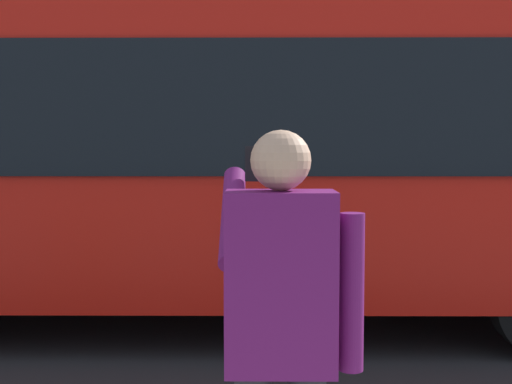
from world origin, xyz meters
TOP-DOWN VIEW (x-y plane):
  - ground_plane at (0.00, 0.00)m, footprint 60.00×60.00m
  - red_bus at (1.12, 0.16)m, footprint 9.05×2.54m
  - pedestrian_photographer at (0.47, 4.30)m, footprint 0.53×0.52m

SIDE VIEW (x-z plane):
  - ground_plane at x=0.00m, z-range 0.00..0.00m
  - pedestrian_photographer at x=0.47m, z-range 0.29..1.99m
  - red_bus at x=1.12m, z-range 0.14..3.22m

